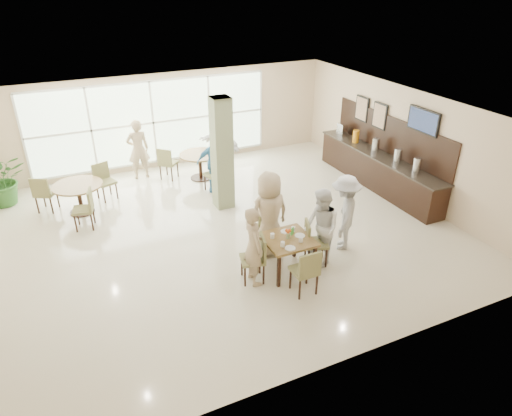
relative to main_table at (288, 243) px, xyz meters
name	(u,v)px	position (x,y,z in m)	size (l,w,h in m)	color
ground	(227,230)	(-0.50, 2.02, -0.65)	(10.00, 10.00, 0.00)	beige
room_shell	(224,162)	(-0.50, 2.02, 1.05)	(10.00, 10.00, 10.00)	white
window_bank	(153,123)	(-1.00, 6.48, 0.75)	(7.00, 0.04, 7.00)	silver
column	(222,154)	(-0.10, 3.22, 0.75)	(0.45, 0.45, 2.80)	#797F58
main_table	(288,243)	(0.00, 0.00, 0.00)	(0.93, 0.93, 0.75)	brown
round_table_left	(78,191)	(-3.45, 4.37, -0.06)	(1.20, 1.20, 0.75)	brown
round_table_right	(200,159)	(-0.07, 5.12, -0.07)	(1.16, 1.16, 0.75)	brown
chairs_main_table	(286,250)	(-0.02, 0.02, -0.18)	(1.98, 1.96, 0.95)	olive
chairs_table_left	(78,194)	(-3.46, 4.40, -0.18)	(2.04, 1.92, 0.95)	olive
chairs_table_right	(201,163)	(-0.06, 5.06, -0.18)	(2.22, 1.92, 0.95)	olive
tabletop_clutter	(289,236)	(0.02, -0.01, 0.16)	(0.67, 0.78, 0.21)	white
buffet_counter	(378,168)	(4.20, 2.52, -0.10)	(0.64, 4.70, 1.95)	black
wall_tv	(423,121)	(4.43, 1.42, 1.50)	(0.06, 1.00, 0.58)	black
framed_art_a	(380,116)	(4.44, 3.02, 1.20)	(0.05, 0.55, 0.70)	black
framed_art_b	(362,109)	(4.44, 3.82, 1.20)	(0.05, 0.55, 0.70)	black
potted_plant	(2,180)	(-5.14, 5.68, 0.02)	(1.21, 1.21, 1.34)	#306729
teen_left	(254,246)	(-0.75, -0.04, 0.15)	(0.58, 0.38, 1.60)	tan
teen_far	(269,214)	(-0.03, 0.76, 0.27)	(0.90, 0.49, 1.84)	tan
teen_right	(321,228)	(0.74, -0.02, 0.16)	(0.80, 0.62, 1.64)	white
teen_standing	(344,213)	(1.52, 0.30, 0.18)	(1.08, 0.62, 1.67)	#ACACAE
adult_a	(214,163)	(0.02, 4.18, 0.13)	(0.92, 0.52, 1.57)	teal
adult_b	(222,145)	(0.66, 5.20, 0.21)	(1.61, 0.70, 1.74)	white
adult_standing	(138,149)	(-1.63, 5.89, 0.21)	(0.63, 0.41, 1.73)	tan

